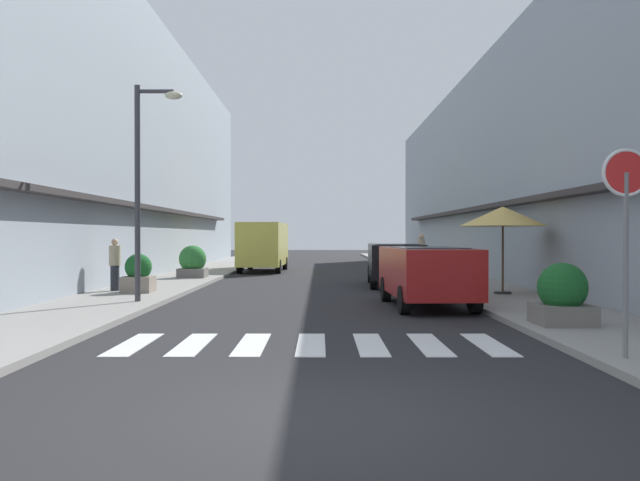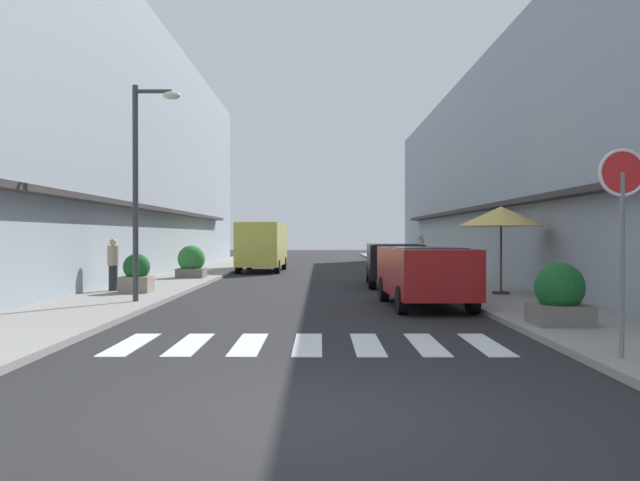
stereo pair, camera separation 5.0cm
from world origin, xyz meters
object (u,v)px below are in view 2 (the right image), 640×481
(round_street_sign, at_px, (622,197))
(pedestrian_walking_far, at_px, (420,252))
(parked_car_near, at_px, (424,269))
(planter_midblock, at_px, (136,274))
(planter_far, at_px, (191,262))
(delivery_van, at_px, (262,243))
(cafe_umbrella, at_px, (501,217))
(planter_corner, at_px, (559,296))
(pedestrian_walking_near, at_px, (113,264))
(street_lamp, at_px, (143,169))
(parked_car_mid, at_px, (393,259))

(round_street_sign, bearing_deg, pedestrian_walking_far, 89.05)
(round_street_sign, bearing_deg, parked_car_near, 101.52)
(planter_midblock, xyz_separation_m, pedestrian_walking_far, (9.63, 9.54, 0.38))
(round_street_sign, distance_m, planter_far, 19.03)
(parked_car_near, relative_size, delivery_van, 0.82)
(cafe_umbrella, relative_size, planter_far, 1.96)
(delivery_van, relative_size, pedestrian_walking_far, 3.19)
(delivery_van, bearing_deg, planter_midblock, -100.91)
(planter_corner, bearing_deg, pedestrian_walking_near, 145.20)
(parked_car_near, xyz_separation_m, planter_far, (-7.56, 9.44, -0.22))
(delivery_van, relative_size, street_lamp, 1.02)
(parked_car_mid, xyz_separation_m, planter_midblock, (-7.83, -3.86, -0.28))
(street_lamp, bearing_deg, parked_car_near, -2.17)
(pedestrian_walking_far, bearing_deg, cafe_umbrella, -90.66)
(parked_car_near, xyz_separation_m, street_lamp, (-6.95, 0.26, 2.47))
(planter_corner, bearing_deg, round_street_sign, -96.52)
(delivery_van, bearing_deg, street_lamp, -95.91)
(parked_car_near, bearing_deg, pedestrian_walking_far, 81.73)
(parked_car_near, relative_size, planter_midblock, 4.03)
(street_lamp, bearing_deg, planter_corner, -25.66)
(cafe_umbrella, height_order, planter_far, cafe_umbrella)
(parked_car_mid, xyz_separation_m, pedestrian_walking_far, (1.80, 5.68, 0.10))
(round_street_sign, bearing_deg, planter_corner, 83.48)
(parked_car_mid, distance_m, delivery_van, 10.51)
(parked_car_mid, distance_m, cafe_umbrella, 5.20)
(pedestrian_walking_near, bearing_deg, delivery_van, -112.89)
(planter_far, relative_size, pedestrian_walking_near, 0.81)
(planter_far, xyz_separation_m, pedestrian_walking_near, (-1.11, -6.09, 0.22))
(delivery_van, height_order, planter_midblock, delivery_van)
(planter_midblock, bearing_deg, parked_car_near, -19.85)
(cafe_umbrella, height_order, planter_midblock, cafe_umbrella)
(street_lamp, height_order, pedestrian_walking_near, street_lamp)
(street_lamp, relative_size, pedestrian_walking_near, 3.48)
(pedestrian_walking_near, distance_m, pedestrian_walking_far, 13.82)
(delivery_van, bearing_deg, parked_car_near, -71.21)
(parked_car_near, height_order, planter_far, parked_car_near)
(cafe_umbrella, xyz_separation_m, planter_midblock, (-10.35, 0.47, -1.64))
(cafe_umbrella, bearing_deg, planter_corner, -96.07)
(round_street_sign, bearing_deg, delivery_van, 106.55)
(delivery_van, height_order, pedestrian_walking_near, delivery_van)
(parked_car_near, bearing_deg, planter_far, 128.70)
(planter_far, bearing_deg, planter_midblock, -92.33)
(round_street_sign, bearing_deg, street_lamp, 138.34)
(cafe_umbrella, bearing_deg, parked_car_near, -136.94)
(pedestrian_walking_far, bearing_deg, parked_car_mid, -112.34)
(parked_car_mid, bearing_deg, cafe_umbrella, -59.85)
(parked_car_mid, bearing_deg, planter_corner, -80.16)
(planter_midblock, relative_size, planter_far, 0.89)
(street_lamp, bearing_deg, delivery_van, 84.09)
(parked_car_mid, xyz_separation_m, delivery_van, (-5.35, 9.03, 0.48))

